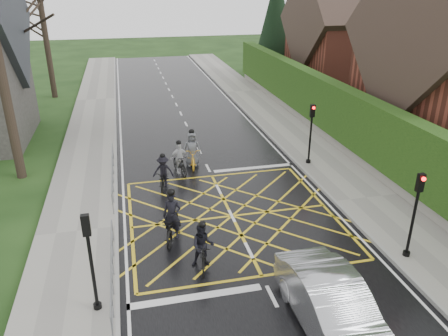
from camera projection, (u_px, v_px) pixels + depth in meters
name	position (u px, v px, depth m)	size (l,w,h in m)	color
ground	(232.00, 216.00, 17.68)	(120.00, 120.00, 0.00)	black
road	(232.00, 216.00, 17.68)	(9.00, 80.00, 0.01)	black
sidewalk_right	(366.00, 199.00, 18.90)	(3.00, 80.00, 0.15)	gray
sidewalk_left	(77.00, 232.00, 16.41)	(3.00, 80.00, 0.15)	gray
stone_wall	(340.00, 143.00, 24.51)	(0.50, 38.00, 0.70)	slate
hedge	(343.00, 113.00, 23.81)	(0.90, 38.00, 2.80)	black
house_far	(356.00, 39.00, 35.08)	(9.80, 8.80, 10.30)	brown
conifer	(276.00, 23.00, 41.14)	(4.60, 4.60, 10.00)	black
tree_far	(40.00, 3.00, 32.53)	(8.40, 8.40, 10.40)	black
railing_south	(112.00, 267.00, 13.28)	(0.05, 5.04, 1.03)	slate
railing_north	(112.00, 170.00, 19.98)	(0.05, 6.04, 1.03)	slate
traffic_light_ne	(311.00, 135.00, 21.83)	(0.24, 0.31, 3.21)	black
traffic_light_se	(414.00, 217.00, 14.32)	(0.24, 0.31, 3.21)	black
traffic_light_sw	(92.00, 264.00, 11.95)	(0.24, 0.31, 3.21)	black
cyclist_rear	(173.00, 223.00, 15.92)	(1.29, 2.19, 2.02)	black
cyclist_back	(203.00, 250.00, 14.35)	(0.86, 1.76, 1.70)	black
cyclist_mid	(164.00, 175.00, 19.97)	(1.06, 1.76, 1.63)	black
cyclist_front	(180.00, 162.00, 21.31)	(0.99, 1.78, 1.72)	black
cyclist_lead	(192.00, 153.00, 22.18)	(0.93, 2.08, 1.96)	gold
car	(333.00, 308.00, 11.63)	(1.66, 4.75, 1.56)	#A6A8AD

